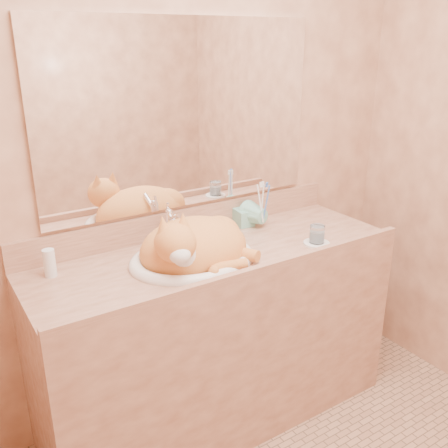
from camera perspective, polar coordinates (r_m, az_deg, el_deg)
wall_back at (r=2.23m, az=-4.63°, el=8.71°), size 2.40×0.02×2.50m
vanity_counter at (r=2.33m, az=-0.73°, el=-12.82°), size 1.60×0.55×0.85m
mirror at (r=2.19m, az=-4.58°, el=12.24°), size 1.30×0.02×0.80m
sink_basin at (r=2.01m, az=-3.66°, el=-2.09°), size 0.55×0.48×0.16m
faucet at (r=2.18m, az=-6.24°, el=-0.20°), size 0.08×0.13×0.18m
cat at (r=2.00m, az=-3.56°, el=-2.28°), size 0.49×0.42×0.25m
soap_dispenser at (r=2.36m, az=2.84°, el=1.54°), size 0.09×0.09×0.18m
toothbrush_cup at (r=2.36m, az=4.49°, el=0.69°), size 0.14×0.14×0.11m
toothbrushes at (r=2.33m, az=4.55°, el=2.60°), size 0.04×0.04×0.24m
saucer at (r=2.23m, az=10.52°, el=-2.18°), size 0.11×0.11×0.01m
water_glass at (r=2.22m, az=10.59°, el=-1.14°), size 0.07×0.07×0.08m
lotion_bottle at (r=2.00m, az=-19.31°, el=-4.23°), size 0.05×0.05×0.11m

